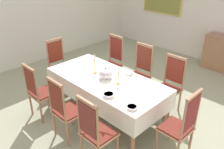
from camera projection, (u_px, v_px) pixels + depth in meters
ground at (114, 109)px, 4.68m from camera, size 6.45×7.17×0.04m
back_wall at (209, 7)px, 6.28m from camera, size 6.45×0.08×3.01m
left_wall at (26, 9)px, 6.06m from camera, size 0.08×7.17×3.01m
dining_table at (106, 82)px, 4.23m from camera, size 2.25×1.05×0.75m
tablecloth at (106, 83)px, 4.23m from camera, size 2.27×1.07×0.35m
chair_south_a at (39, 91)px, 4.19m from camera, size 0.44×0.42×1.08m
chair_north_a at (112, 60)px, 5.35m from camera, size 0.44×0.42×1.16m
chair_south_b at (65, 109)px, 3.67m from camera, size 0.44×0.42×1.12m
chair_north_b at (140, 71)px, 4.84m from camera, size 0.44×0.42×1.15m
chair_south_c at (95, 131)px, 3.21m from camera, size 0.44×0.42×1.12m
chair_north_c at (170, 84)px, 4.38m from camera, size 0.44×0.42×1.11m
chair_head_west at (59, 63)px, 5.25m from camera, size 0.42×0.44×1.11m
chair_head_east at (181, 125)px, 3.30m from camera, size 0.42×0.44×1.15m
soup_tureen at (106, 73)px, 4.15m from camera, size 0.25×0.25×0.20m
candlestick_west at (95, 66)px, 4.31m from camera, size 0.07×0.07×0.37m
candlestick_east at (118, 77)px, 3.94m from camera, size 0.07×0.07×0.33m
bowl_near_left at (129, 73)px, 4.33m from camera, size 0.16×0.16×0.04m
bowl_near_right at (109, 95)px, 3.64m from camera, size 0.18×0.18×0.05m
bowl_far_left at (132, 107)px, 3.35m from camera, size 0.17×0.17×0.04m
spoon_primary at (135, 75)px, 4.28m from camera, size 0.05×0.18×0.01m
spoon_secondary at (115, 98)px, 3.59m from camera, size 0.03×0.18×0.01m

